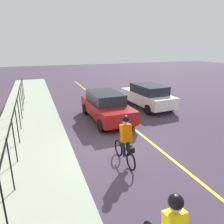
# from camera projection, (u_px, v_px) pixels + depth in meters

# --- Properties ---
(ground_plane) EXTENTS (80.00, 80.00, 0.00)m
(ground_plane) POSITION_uv_depth(u_px,v_px,m) (119.00, 150.00, 8.58)
(ground_plane) COLOR #44364A
(lane_line_centre) EXTENTS (36.00, 0.12, 0.01)m
(lane_line_centre) POSITION_uv_depth(u_px,v_px,m) (153.00, 144.00, 9.11)
(lane_line_centre) COLOR yellow
(lane_line_centre) RESTS_ON ground
(sidewalk) EXTENTS (40.00, 3.20, 0.15)m
(sidewalk) POSITION_uv_depth(u_px,v_px,m) (30.00, 164.00, 7.43)
(sidewalk) COLOR #A5B2A1
(sidewalk) RESTS_ON ground
(iron_fence) EXTENTS (17.89, 0.04, 1.60)m
(iron_fence) POSITION_uv_depth(u_px,v_px,m) (15.00, 123.00, 7.82)
(iron_fence) COLOR black
(iron_fence) RESTS_ON sidewalk
(cyclist_lead) EXTENTS (1.71, 0.37, 1.83)m
(cyclist_lead) POSITION_uv_depth(u_px,v_px,m) (126.00, 140.00, 7.35)
(cyclist_lead) COLOR black
(cyclist_lead) RESTS_ON ground
(patrol_sedan) EXTENTS (4.51, 2.16, 1.58)m
(patrol_sedan) POSITION_uv_depth(u_px,v_px,m) (148.00, 96.00, 14.30)
(patrol_sedan) COLOR white
(patrol_sedan) RESTS_ON ground
(parked_sedan_rear) EXTENTS (4.45, 2.02, 1.58)m
(parked_sedan_rear) POSITION_uv_depth(u_px,v_px,m) (106.00, 106.00, 11.86)
(parked_sedan_rear) COLOR maroon
(parked_sedan_rear) RESTS_ON ground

